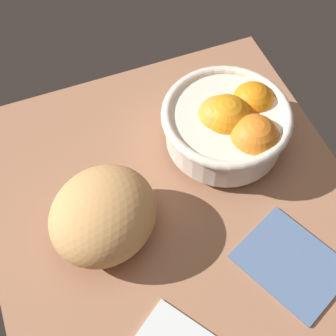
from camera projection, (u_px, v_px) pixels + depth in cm
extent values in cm
cube|color=#976649|center=(184.00, 231.00, 73.63)|extent=(66.38, 55.51, 3.00)
cylinder|color=beige|center=(223.00, 141.00, 79.92)|extent=(10.45, 10.45, 1.60)
cylinder|color=beige|center=(225.00, 127.00, 76.72)|extent=(18.71, 18.71, 6.02)
torus|color=beige|center=(227.00, 115.00, 74.19)|extent=(20.31, 20.31, 1.60)
sphere|color=orange|center=(220.00, 119.00, 75.49)|extent=(7.57, 7.57, 7.57)
sphere|color=orange|center=(254.00, 140.00, 73.21)|extent=(8.01, 8.01, 8.01)
sphere|color=orange|center=(252.00, 104.00, 77.33)|extent=(7.13, 7.13, 7.13)
sphere|color=orange|center=(226.00, 120.00, 75.27)|extent=(8.15, 8.15, 8.15)
ellipsoid|color=tan|center=(103.00, 215.00, 67.48)|extent=(20.76, 21.25, 10.59)
cube|color=slate|center=(292.00, 262.00, 68.77)|extent=(17.61, 16.05, 0.96)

